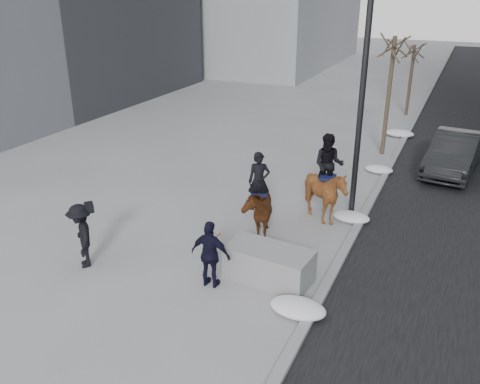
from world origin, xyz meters
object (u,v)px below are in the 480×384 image
at_px(planter, 269,264).
at_px(mounted_right, 326,188).
at_px(car_near, 454,153).
at_px(mounted_left, 257,206).

relative_size(planter, mounted_right, 0.77).
height_order(car_near, mounted_left, mounted_left).
relative_size(planter, car_near, 0.45).
bearing_deg(car_near, planter, -103.82).
bearing_deg(mounted_right, mounted_left, -131.70).
xyz_separation_m(planter, mounted_left, (-1.22, 2.12, 0.52)).
bearing_deg(mounted_left, planter, -60.09).
relative_size(car_near, mounted_right, 1.68).
height_order(planter, mounted_right, mounted_right).
distance_m(car_near, mounted_right, 7.30).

